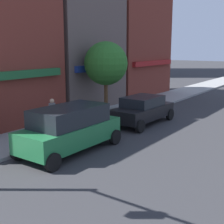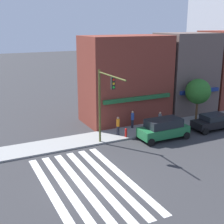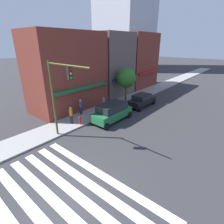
{
  "view_description": "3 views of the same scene",
  "coord_description": "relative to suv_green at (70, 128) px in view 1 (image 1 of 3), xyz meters",
  "views": [
    {
      "loc": [
        0.09,
        -4.06,
        4.36
      ],
      "look_at": [
        12.42,
        4.7,
        1.2
      ],
      "focal_mm": 50.0,
      "sensor_mm": 36.0,
      "label": 1
    },
    {
      "loc": [
        -6.94,
        -17.44,
        10.32
      ],
      "look_at": [
        3.74,
        4.0,
        3.5
      ],
      "focal_mm": 50.0,
      "sensor_mm": 36.0,
      "label": 2
    },
    {
      "loc": [
        -3.8,
        -6.35,
        7.85
      ],
      "look_at": [
        9.38,
        4.7,
        1.0
      ],
      "focal_mm": 28.0,
      "sensor_mm": 36.0,
      "label": 3
    }
  ],
  "objects": [
    {
      "name": "pedestrian_grey_coat",
      "position": [
        1.11,
        2.19,
        0.04
      ],
      "size": [
        0.32,
        0.32,
        1.77
      ],
      "rotation": [
        0.0,
        0.0,
        1.46
      ],
      "color": "#23232D",
      "rests_on": "sidewalk_left"
    },
    {
      "name": "storefront_row",
      "position": [
        7.12,
        6.79,
        3.61
      ],
      "size": [
        23.74,
        5.3,
        9.46
      ],
      "color": "maroon",
      "rests_on": "ground_plane"
    },
    {
      "name": "sedan_black",
      "position": [
        6.08,
        -0.0,
        -0.19
      ],
      "size": [
        4.43,
        2.02,
        1.59
      ],
      "rotation": [
        0.0,
        0.0,
        -0.02
      ],
      "color": "black",
      "rests_on": "ground_plane"
    },
    {
      "name": "suv_green",
      "position": [
        0.0,
        0.0,
        0.0
      ],
      "size": [
        4.71,
        2.12,
        1.94
      ],
      "rotation": [
        0.0,
        0.0,
        -0.0
      ],
      "color": "#1E6638",
      "rests_on": "ground_plane"
    },
    {
      "name": "street_tree",
      "position": [
        6.33,
        2.8,
        2.32
      ],
      "size": [
        2.69,
        2.69,
        4.56
      ],
      "color": "brown",
      "rests_on": "sidewalk_left"
    }
  ]
}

